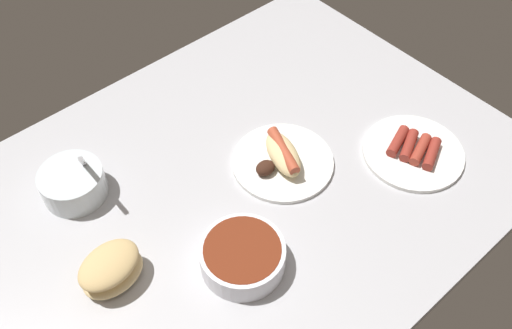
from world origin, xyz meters
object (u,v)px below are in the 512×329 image
at_px(plate_sausages, 413,151).
at_px(bowl_coleslaw, 73,182).
at_px(plate_hotdog_assembled, 282,158).
at_px(bread_stack, 111,269).
at_px(bowl_chili, 243,256).

bearing_deg(plate_sausages, bowl_coleslaw, 147.36).
height_order(plate_hotdog_assembled, bowl_coleslaw, bowl_coleslaw).
distance_m(bread_stack, bowl_chili, 0.24).
bearing_deg(plate_hotdog_assembled, plate_sausages, -35.45).
height_order(plate_hotdog_assembled, bread_stack, bread_stack).
xyz_separation_m(plate_sausages, bowl_coleslaw, (-0.62, 0.40, 0.03)).
bearing_deg(plate_sausages, bread_stack, 165.57).
relative_size(plate_sausages, bowl_coleslaw, 1.41).
distance_m(plate_hotdog_assembled, bowl_chili, 0.26).
distance_m(plate_hotdog_assembled, bread_stack, 0.43).
bearing_deg(plate_hotdog_assembled, bowl_chili, -149.34).
distance_m(bowl_chili, bowl_coleslaw, 0.39).
relative_size(bowl_chili, bowl_coleslaw, 1.02).
distance_m(plate_sausages, bowl_coleslaw, 0.74).
bearing_deg(bowl_coleslaw, plate_hotdog_assembled, -30.76).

